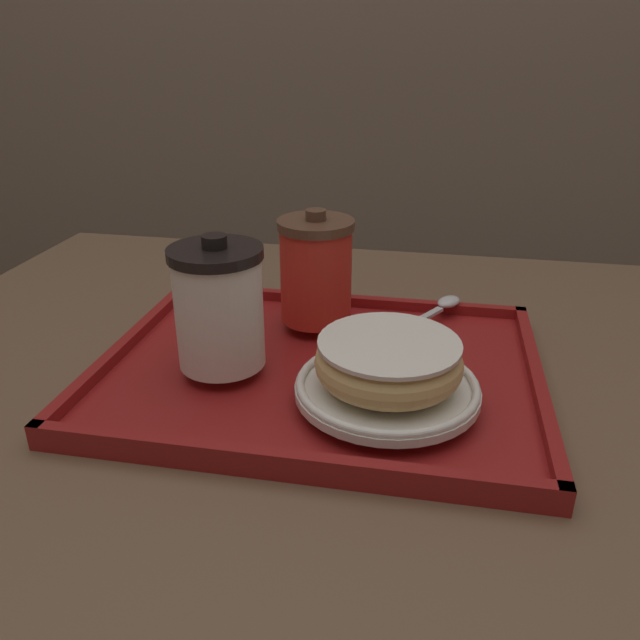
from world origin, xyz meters
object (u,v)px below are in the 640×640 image
at_px(coffee_cup_front, 219,306).
at_px(donut_chocolate_glazed, 388,361).
at_px(coffee_cup_rear, 316,270).
at_px(spoon, 440,307).

xyz_separation_m(coffee_cup_front, donut_chocolate_glazed, (0.16, -0.03, -0.03)).
relative_size(coffee_cup_rear, donut_chocolate_glazed, 0.96).
distance_m(coffee_cup_rear, spoon, 0.16).
height_order(coffee_cup_rear, donut_chocolate_glazed, coffee_cup_rear).
height_order(donut_chocolate_glazed, spoon, donut_chocolate_glazed).
bearing_deg(coffee_cup_rear, donut_chocolate_glazed, -57.68).
bearing_deg(coffee_cup_rear, spoon, 18.77).
height_order(coffee_cup_front, coffee_cup_rear, coffee_cup_front).
distance_m(donut_chocolate_glazed, spoon, 0.20).
height_order(coffee_cup_rear, spoon, coffee_cup_rear).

